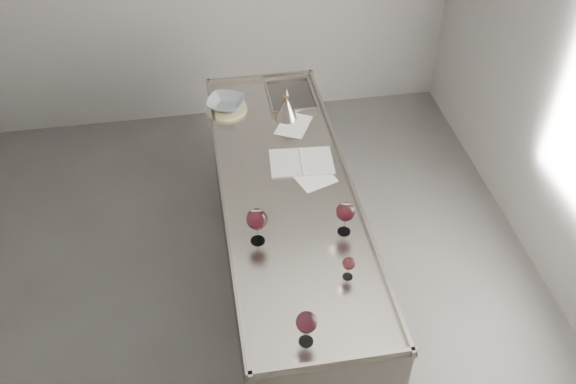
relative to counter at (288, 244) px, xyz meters
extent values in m
cube|color=#4E4C49|center=(-0.50, -0.30, -0.48)|extent=(4.50, 5.00, 0.02)
cube|color=gray|center=(0.00, 0.00, -0.01)|extent=(0.75, 2.40, 0.92)
cube|color=gray|center=(0.00, 0.00, 0.46)|extent=(0.77, 2.42, 0.02)
cube|color=gray|center=(0.00, -1.19, 0.48)|extent=(0.77, 0.02, 0.03)
cube|color=gray|center=(0.00, 1.19, 0.48)|extent=(0.77, 0.02, 0.03)
cube|color=gray|center=(-0.37, 0.00, 0.48)|extent=(0.02, 2.42, 0.03)
cube|color=gray|center=(0.36, 0.00, 0.48)|extent=(0.02, 2.42, 0.03)
cube|color=#595654|center=(0.17, 0.92, 0.46)|extent=(0.30, 0.38, 0.01)
cylinder|color=white|center=(-0.23, -0.39, 0.47)|extent=(0.08, 0.08, 0.00)
cylinder|color=white|center=(-0.23, -0.39, 0.53)|extent=(0.01, 0.01, 0.11)
ellipsoid|color=white|center=(-0.23, -0.39, 0.63)|extent=(0.11, 0.11, 0.12)
cylinder|color=#3A070E|center=(-0.23, -0.39, 0.60)|extent=(0.08, 0.08, 0.02)
cylinder|color=white|center=(-0.09, -1.05, 0.47)|extent=(0.07, 0.07, 0.00)
cylinder|color=white|center=(-0.09, -1.05, 0.52)|extent=(0.01, 0.01, 0.09)
ellipsoid|color=white|center=(-0.09, -1.05, 0.61)|extent=(0.10, 0.10, 0.10)
cylinder|color=#34070F|center=(-0.09, -1.05, 0.59)|extent=(0.07, 0.07, 0.02)
cylinder|color=white|center=(0.24, -0.40, 0.47)|extent=(0.07, 0.07, 0.00)
cylinder|color=white|center=(0.24, -0.40, 0.52)|extent=(0.01, 0.01, 0.10)
ellipsoid|color=white|center=(0.24, -0.40, 0.61)|extent=(0.10, 0.10, 0.11)
cylinder|color=#36070C|center=(0.24, -0.40, 0.59)|extent=(0.07, 0.07, 0.02)
cylinder|color=white|center=(0.18, -0.71, 0.47)|extent=(0.05, 0.05, 0.00)
cylinder|color=white|center=(0.18, -0.71, 0.50)|extent=(0.01, 0.01, 0.07)
ellipsoid|color=white|center=(0.18, -0.71, 0.57)|extent=(0.07, 0.07, 0.07)
cylinder|color=#3D080C|center=(0.18, -0.71, 0.55)|extent=(0.05, 0.05, 0.01)
cube|color=silver|center=(0.02, 0.22, 0.47)|extent=(0.21, 0.28, 0.01)
cube|color=silver|center=(0.22, 0.20, 0.47)|extent=(0.21, 0.28, 0.01)
cylinder|color=white|center=(0.12, 0.21, 0.48)|extent=(0.03, 0.26, 0.01)
cube|color=white|center=(0.15, 0.11, 0.47)|extent=(0.31, 0.36, 0.00)
cube|color=white|center=(0.14, 0.59, 0.47)|extent=(0.29, 0.32, 0.00)
cylinder|color=#C6B880|center=(-0.28, 0.84, 0.48)|extent=(0.29, 0.29, 0.02)
imported|color=gray|center=(-0.28, 0.84, 0.52)|extent=(0.32, 0.32, 0.06)
cone|color=gray|center=(0.11, 0.68, 0.53)|extent=(0.16, 0.16, 0.13)
cylinder|color=gray|center=(0.11, 0.68, 0.62)|extent=(0.03, 0.03, 0.03)
cylinder|color=#B47331|center=(0.11, 0.68, 0.64)|extent=(0.04, 0.04, 0.02)
cone|color=gray|center=(0.11, 0.68, 0.67)|extent=(0.03, 0.03, 0.04)
camera|label=1|loc=(-0.46, -2.73, 2.91)|focal=40.00mm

